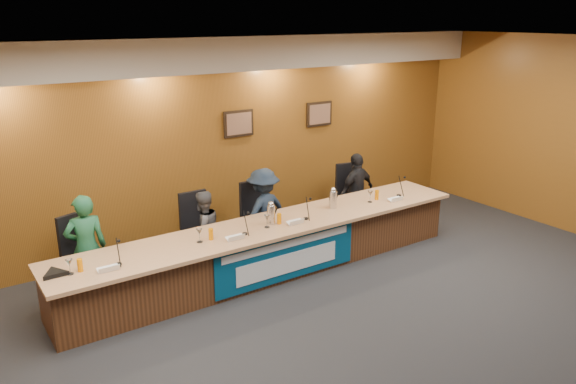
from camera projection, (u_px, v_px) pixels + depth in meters
name	position (u px, v px, depth m)	size (l,w,h in m)	color
floor	(390.00, 352.00, 6.08)	(10.00, 10.00, 0.00)	black
ceiling	(409.00, 49.00, 5.12)	(10.00, 8.00, 0.04)	silver
wall_back	(216.00, 142.00, 8.76)	(10.00, 0.04, 3.20)	brown
soffit	(220.00, 54.00, 8.15)	(10.00, 0.50, 0.50)	beige
dais_body	(271.00, 249.00, 7.87)	(6.00, 0.80, 0.70)	#492916
dais_top	(273.00, 225.00, 7.72)	(6.10, 0.95, 0.05)	tan
banner	(288.00, 257.00, 7.54)	(2.20, 0.02, 0.65)	navy
banner_text_upper	(288.00, 244.00, 7.47)	(2.00, 0.01, 0.10)	silver
banner_text_lower	(288.00, 263.00, 7.55)	(1.60, 0.01, 0.28)	silver
wall_photo_left	(239.00, 123.00, 8.87)	(0.52, 0.04, 0.42)	black
wall_photo_right	(319.00, 114.00, 9.73)	(0.52, 0.04, 0.42)	black
panelist_a	(86.00, 248.00, 7.04)	(0.51, 0.33, 1.40)	#1C5836
panelist_b	(203.00, 230.00, 7.94)	(0.56, 0.44, 1.16)	#48484C
panelist_c	(263.00, 211.00, 8.45)	(0.86, 0.49, 1.33)	#172436
panelist_d	(357.00, 191.00, 9.43)	(0.77, 0.32, 1.31)	black
office_chair_a	(86.00, 261.00, 7.19)	(0.48, 0.48, 0.08)	black
office_chair_b	(201.00, 235.00, 8.05)	(0.48, 0.48, 0.08)	black
office_chair_c	(260.00, 221.00, 8.58)	(0.48, 0.48, 0.08)	black
office_chair_d	(352.00, 200.00, 9.57)	(0.48, 0.48, 0.08)	black
nameplate_a	(109.00, 269.00, 6.25)	(0.24, 0.06, 0.09)	white
microphone_a	(119.00, 264.00, 6.44)	(0.07, 0.07, 0.02)	black
juice_glass_a	(80.00, 265.00, 6.26)	(0.06, 0.06, 0.15)	orange
water_glass_a	(70.00, 267.00, 6.18)	(0.08, 0.08, 0.18)	silver
nameplate_b	(237.00, 237.00, 7.12)	(0.24, 0.06, 0.09)	white
microphone_b	(245.00, 234.00, 7.34)	(0.07, 0.07, 0.02)	black
juice_glass_b	(211.00, 234.00, 7.15)	(0.06, 0.06, 0.15)	orange
water_glass_b	(199.00, 236.00, 7.06)	(0.08, 0.08, 0.18)	silver
nameplate_c	(297.00, 222.00, 7.66)	(0.24, 0.06, 0.09)	white
microphone_c	(306.00, 219.00, 7.88)	(0.07, 0.07, 0.02)	black
juice_glass_c	(279.00, 219.00, 7.69)	(0.06, 0.06, 0.15)	orange
water_glass_c	(267.00, 221.00, 7.55)	(0.08, 0.08, 0.18)	silver
nameplate_d	(397.00, 199.00, 8.61)	(0.24, 0.06, 0.09)	white
microphone_d	(399.00, 195.00, 8.89)	(0.07, 0.07, 0.02)	black
juice_glass_d	(377.00, 195.00, 8.70)	(0.06, 0.06, 0.15)	orange
water_glass_d	(370.00, 197.00, 8.57)	(0.08, 0.08, 0.18)	silver
carafe_mid	(271.00, 215.00, 7.68)	(0.11, 0.11, 0.26)	silver
carafe_right	(333.00, 200.00, 8.30)	(0.12, 0.12, 0.26)	silver
speakerphone	(55.00, 273.00, 6.18)	(0.32, 0.32, 0.05)	black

